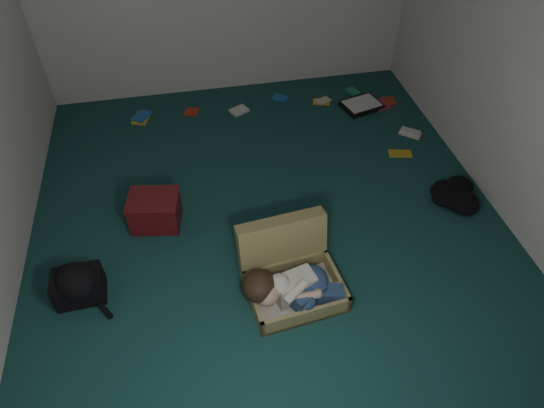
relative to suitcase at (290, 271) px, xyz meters
name	(u,v)px	position (x,y,z in m)	size (l,w,h in m)	color
floor	(269,221)	(-0.03, 0.68, -0.15)	(4.50, 4.50, 0.00)	#163F3D
wall_right	(533,60)	(1.97, 0.68, 1.15)	(4.50, 4.50, 0.00)	silver
suitcase	(290,271)	(0.00, 0.00, 0.00)	(0.75, 0.74, 0.50)	#948951
person	(292,287)	(-0.03, -0.18, 0.04)	(0.75, 0.36, 0.31)	beige
maroon_bin	(155,211)	(-0.97, 0.85, 0.00)	(0.47, 0.40, 0.29)	#571116
backpack	(78,285)	(-1.55, 0.20, -0.02)	(0.44, 0.35, 0.26)	black
clothing_pile	(456,195)	(1.67, 0.60, -0.08)	(0.43, 0.35, 0.14)	black
paper_tray	(362,105)	(1.34, 2.20, -0.12)	(0.48, 0.41, 0.06)	black
book_scatter	(310,112)	(0.75, 2.22, -0.14)	(2.96, 1.45, 0.02)	gold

